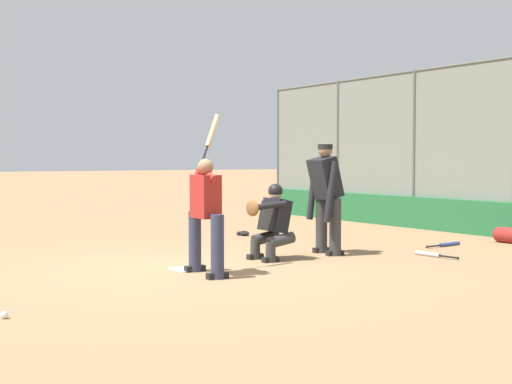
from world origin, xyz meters
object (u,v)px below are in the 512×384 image
baseball_loose (4,315)px  umpire_home (326,195)px  spare_bat_by_padding (431,254)px  batter_at_plate (206,212)px  spare_bat_near_backstop (447,244)px  catcher_behind_plate (271,221)px  fielding_glove_on_dirt (243,233)px

baseball_loose → umpire_home: bearing=-70.6°
umpire_home → spare_bat_by_padding: (-1.12, -1.20, -0.92)m
batter_at_plate → spare_bat_near_backstop: size_ratio=2.37×
baseball_loose → spare_bat_near_backstop: bearing=-78.8°
spare_bat_near_backstop → baseball_loose: size_ratio=12.25×
catcher_behind_plate → spare_bat_by_padding: 2.59m
spare_bat_near_backstop → baseball_loose: baseball_loose is taller
umpire_home → spare_bat_near_backstop: umpire_home is taller
catcher_behind_plate → spare_bat_by_padding: (-1.07, -2.29, -0.56)m
batter_at_plate → spare_bat_by_padding: 3.90m
fielding_glove_on_dirt → catcher_behind_plate: bearing=154.7°
catcher_behind_plate → baseball_loose: size_ratio=15.55×
spare_bat_by_padding → fielding_glove_on_dirt: 4.25m
batter_at_plate → fielding_glove_on_dirt: bearing=-34.4°
umpire_home → fielding_glove_on_dirt: (3.05, -0.38, -0.90)m
baseball_loose → catcher_behind_plate: bearing=-66.9°
batter_at_plate → umpire_home: 2.71m
batter_at_plate → spare_bat_near_backstop: batter_at_plate is taller
catcher_behind_plate → baseball_loose: catcher_behind_plate is taller
catcher_behind_plate → spare_bat_near_backstop: bearing=-96.9°
fielding_glove_on_dirt → spare_bat_near_backstop: bearing=-149.0°
spare_bat_by_padding → umpire_home: bearing=42.9°
umpire_home → fielding_glove_on_dirt: umpire_home is taller
spare_bat_near_backstop → baseball_loose: 8.05m
catcher_behind_plate → umpire_home: size_ratio=0.65×
fielding_glove_on_dirt → batter_at_plate: bearing=141.8°
umpire_home → baseball_loose: umpire_home is taller
spare_bat_near_backstop → batter_at_plate: bearing=179.0°
batter_at_plate → baseball_loose: 3.20m
umpire_home → spare_bat_by_padding: umpire_home is taller
catcher_behind_plate → fielding_glove_on_dirt: 3.47m
baseball_loose → fielding_glove_on_dirt: bearing=-49.6°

